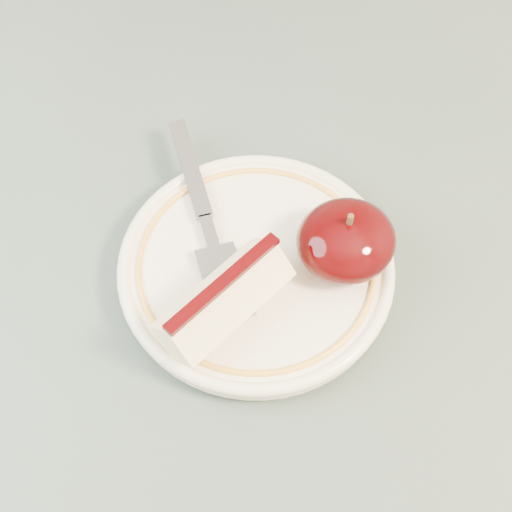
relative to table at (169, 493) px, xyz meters
name	(u,v)px	position (x,y,z in m)	size (l,w,h in m)	color
table	(169,493)	(0.00, 0.00, 0.00)	(0.90, 0.90, 0.75)	brown
plate	(256,267)	(0.11, 0.09, 0.10)	(0.19, 0.19, 0.02)	#F2E7CA
apple_half	(346,241)	(0.16, 0.06, 0.13)	(0.07, 0.06, 0.05)	black
apple_wedge	(224,299)	(0.08, 0.06, 0.13)	(0.10, 0.07, 0.04)	beige
fork	(205,218)	(0.09, 0.13, 0.11)	(0.05, 0.17, 0.00)	gray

